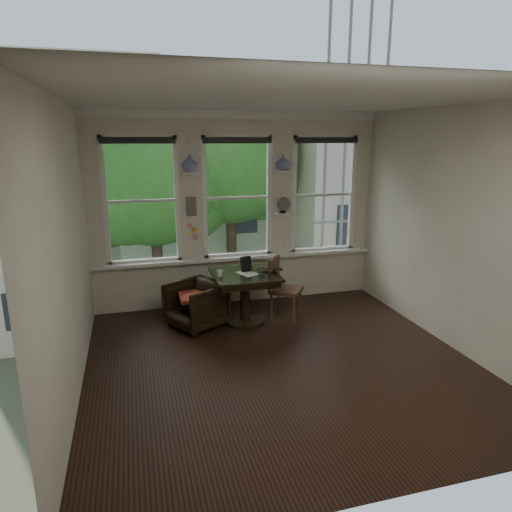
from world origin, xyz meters
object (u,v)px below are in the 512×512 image
object	(u,v)px
side_chair_right	(286,290)
mug	(220,273)
armchair_left	(196,305)
table	(245,299)
laptop	(271,271)

from	to	relation	value
side_chair_right	mug	bearing A→B (deg)	127.35
armchair_left	mug	size ratio (longest dim) A/B	7.88
table	armchair_left	distance (m)	0.70
side_chair_right	laptop	distance (m)	0.39
armchair_left	laptop	bearing A→B (deg)	55.61
table	armchair_left	bearing A→B (deg)	174.96
table	mug	world-z (taller)	mug
table	side_chair_right	distance (m)	0.62
laptop	mug	bearing A→B (deg)	-162.99
table	mug	distance (m)	0.56
side_chair_right	mug	size ratio (longest dim) A/B	10.16
table	laptop	xyz separation A→B (m)	(0.37, -0.03, 0.39)
table	laptop	distance (m)	0.54
mug	side_chair_right	bearing A→B (deg)	1.60
armchair_left	side_chair_right	xyz separation A→B (m)	(1.31, -0.08, 0.14)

